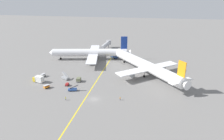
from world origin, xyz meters
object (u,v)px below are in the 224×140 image
at_px(airliner_at_gate_left, 91,53).
at_px(pushback_tug, 114,56).
at_px(gse_stair_truck_yellow, 65,77).
at_px(gse_catering_truck_tall, 39,79).
at_px(jet_bridge, 106,44).
at_px(gse_baggage_cart_trailing, 47,87).
at_px(gse_container_dolly_flat, 79,80).
at_px(gse_belt_loader_portside, 73,89).
at_px(ground_crew_marshaller_foreground, 66,98).
at_px(gse_gpu_cart_small, 67,84).
at_px(ground_crew_ramp_agent_by_cones, 120,99).
at_px(gse_baggage_cart_near_cluster, 43,75).
at_px(airliner_being_pushed, 146,66).

bearing_deg(airliner_at_gate_left, pushback_tug, 21.36).
relative_size(pushback_tug, gse_stair_truck_yellow, 1.58).
height_order(gse_catering_truck_tall, jet_bridge, jet_bridge).
xyz_separation_m(gse_baggage_cart_trailing, gse_container_dolly_flat, (13.12, 10.14, 0.31)).
xyz_separation_m(gse_belt_loader_portside, gse_stair_truck_yellow, (-8.65, 12.52, 0.20)).
relative_size(gse_stair_truck_yellow, jet_bridge, 0.23).
bearing_deg(airliner_at_gate_left, ground_crew_marshaller_foreground, -85.64).
relative_size(gse_gpu_cart_small, ground_crew_ramp_agent_by_cones, 1.42).
bearing_deg(gse_container_dolly_flat, gse_catering_truck_tall, -168.48).
xyz_separation_m(gse_baggage_cart_trailing, jet_bridge, (15.31, 74.09, 3.60)).
height_order(gse_baggage_cart_near_cluster, ground_crew_ramp_agent_by_cones, gse_baggage_cart_near_cluster).
bearing_deg(gse_stair_truck_yellow, airliner_at_gate_left, 83.00).
xyz_separation_m(gse_gpu_cart_small, ground_crew_ramp_agent_by_cones, (28.31, -9.91, 0.02)).
relative_size(gse_belt_loader_portside, jet_bridge, 0.24).
relative_size(gse_gpu_cart_small, gse_baggage_cart_near_cluster, 0.74).
bearing_deg(ground_crew_marshaller_foreground, jet_bridge, 88.92).
bearing_deg(ground_crew_ramp_agent_by_cones, gse_belt_loader_portside, 168.00).
distance_m(airliner_being_pushed, gse_gpu_cart_small, 44.75).
xyz_separation_m(pushback_tug, ground_crew_marshaller_foreground, (-11.25, -63.39, -0.35)).
relative_size(pushback_tug, jet_bridge, 0.37).
bearing_deg(jet_bridge, pushback_tug, -64.50).
bearing_deg(gse_gpu_cart_small, gse_belt_loader_portside, -46.34).
bearing_deg(pushback_tug, gse_gpu_cart_small, -107.93).
bearing_deg(ground_crew_ramp_agent_by_cones, gse_stair_truck_yellow, 151.49).
xyz_separation_m(pushback_tug, gse_container_dolly_flat, (-11.87, -43.68, -0.02)).
bearing_deg(gse_catering_truck_tall, pushback_tug, 55.94).
bearing_deg(gse_stair_truck_yellow, airliner_being_pushed, 18.90).
distance_m(gse_catering_truck_tall, gse_container_dolly_flat, 20.91).
height_order(airliner_at_gate_left, ground_crew_ramp_agent_by_cones, airliner_at_gate_left).
distance_m(airliner_being_pushed, gse_belt_loader_portside, 43.65).
height_order(ground_crew_marshaller_foreground, ground_crew_ramp_agent_by_cones, ground_crew_marshaller_foreground).
bearing_deg(gse_belt_loader_portside, gse_gpu_cart_small, 133.66).
bearing_deg(jet_bridge, gse_baggage_cart_near_cluster, -111.43).
height_order(gse_gpu_cart_small, ground_crew_ramp_agent_by_cones, gse_gpu_cart_small).
height_order(gse_belt_loader_portside, gse_container_dolly_flat, gse_belt_loader_portside).
bearing_deg(gse_stair_truck_yellow, pushback_tug, 64.46).
relative_size(airliner_being_pushed, pushback_tug, 6.60).
bearing_deg(gse_catering_truck_tall, gse_belt_loader_portside, -17.31).
distance_m(ground_crew_ramp_agent_by_cones, jet_bridge, 82.75).
xyz_separation_m(airliner_being_pushed, gse_catering_truck_tall, (-54.93, -20.56, -3.44)).
distance_m(gse_baggage_cart_near_cluster, gse_baggage_cart_trailing, 15.71).
bearing_deg(pushback_tug, airliner_being_pushed, -50.40).
bearing_deg(ground_crew_ramp_agent_by_cones, ground_crew_marshaller_foreground, -170.44).
relative_size(airliner_at_gate_left, gse_container_dolly_flat, 17.14).
distance_m(pushback_tug, gse_catering_truck_tall, 57.76).
height_order(gse_gpu_cart_small, gse_container_dolly_flat, gse_container_dolly_flat).
bearing_deg(gse_catering_truck_tall, gse_baggage_cart_trailing, -39.00).
xyz_separation_m(gse_catering_truck_tall, gse_baggage_cart_trailing, (7.36, -5.96, -0.90)).
height_order(airliner_at_gate_left, ground_crew_marshaller_foreground, airliner_at_gate_left).
bearing_deg(ground_crew_marshaller_foreground, gse_container_dolly_flat, 91.80).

